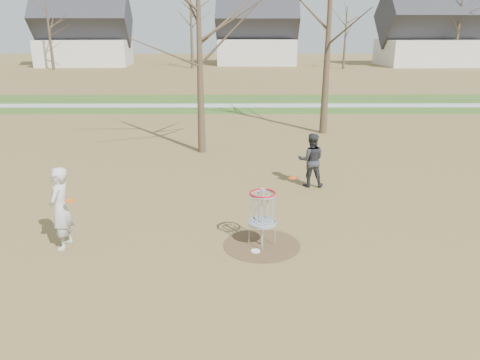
# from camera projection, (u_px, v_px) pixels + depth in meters

# --- Properties ---
(ground) EXTENTS (160.00, 160.00, 0.00)m
(ground) POSITION_uv_depth(u_px,v_px,m) (262.00, 245.00, 10.85)
(ground) COLOR brown
(ground) RESTS_ON ground
(green_band) EXTENTS (160.00, 8.00, 0.01)m
(green_band) POSITION_uv_depth(u_px,v_px,m) (246.00, 103.00, 30.79)
(green_band) COLOR #2D5119
(green_band) RESTS_ON ground
(footpath) EXTENTS (160.00, 1.50, 0.01)m
(footpath) POSITION_uv_depth(u_px,v_px,m) (246.00, 105.00, 29.83)
(footpath) COLOR #9E9E99
(footpath) RESTS_ON green_band
(dirt_circle) EXTENTS (1.80, 1.80, 0.01)m
(dirt_circle) POSITION_uv_depth(u_px,v_px,m) (262.00, 245.00, 10.84)
(dirt_circle) COLOR #47331E
(dirt_circle) RESTS_ON ground
(player_standing) EXTENTS (0.50, 0.72, 1.90)m
(player_standing) POSITION_uv_depth(u_px,v_px,m) (61.00, 208.00, 10.46)
(player_standing) COLOR silver
(player_standing) RESTS_ON ground
(player_throwing) EXTENTS (0.86, 0.69, 1.70)m
(player_throwing) POSITION_uv_depth(u_px,v_px,m) (311.00, 160.00, 14.61)
(player_throwing) COLOR #2B2C2F
(player_throwing) RESTS_ON ground
(disc_grounded) EXTENTS (0.22, 0.22, 0.02)m
(disc_grounded) POSITION_uv_depth(u_px,v_px,m) (256.00, 251.00, 10.52)
(disc_grounded) COLOR white
(disc_grounded) RESTS_ON dirt_circle
(discs_in_play) EXTENTS (5.42, 3.00, 0.42)m
(discs_in_play) POSITION_uv_depth(u_px,v_px,m) (200.00, 187.00, 11.68)
(discs_in_play) COLOR #FF480D
(discs_in_play) RESTS_ON ground
(disc_golf_basket) EXTENTS (0.64, 0.64, 1.35)m
(disc_golf_basket) POSITION_uv_depth(u_px,v_px,m) (262.00, 209.00, 10.56)
(disc_golf_basket) COLOR #9EA3AD
(disc_golf_basket) RESTS_ON ground
(bare_trees) EXTENTS (52.62, 44.98, 9.00)m
(bare_trees) POSITION_uv_depth(u_px,v_px,m) (263.00, 20.00, 43.16)
(bare_trees) COLOR #382B1E
(bare_trees) RESTS_ON ground
(houses_row) EXTENTS (56.51, 10.01, 7.26)m
(houses_row) POSITION_uv_depth(u_px,v_px,m) (276.00, 37.00, 59.67)
(houses_row) COLOR silver
(houses_row) RESTS_ON ground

